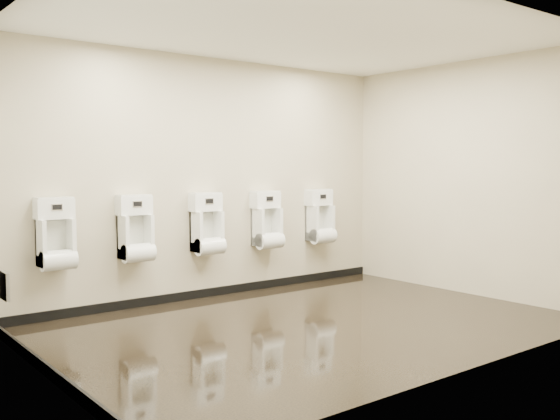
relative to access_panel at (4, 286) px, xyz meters
The scene contains 15 objects.
ground 2.80m from the access_panel, 25.81° to the right, with size 5.00×3.50×0.00m, color black.
ceiling 3.59m from the access_panel, 25.81° to the right, with size 5.00×3.50×0.00m, color white.
back_wall 2.70m from the access_panel, 12.50° to the left, with size 5.00×0.02×2.80m, color #B7AC8B.
front_wall 3.96m from the access_panel, 49.93° to the right, with size 5.00×0.02×2.80m, color #B7AC8B.
left_wall 1.50m from the access_panel, 90.87° to the right, with size 0.02×3.50×2.80m, color #B7AC8B.
right_wall 5.20m from the access_panel, 13.54° to the right, with size 0.02×3.50×2.80m, color #B7AC8B.
tile_overlay_left 1.50m from the access_panel, 90.63° to the right, with size 0.01×3.50×2.80m, color white.
skirting_back 2.58m from the access_panel, 12.23° to the left, with size 5.00×0.02×0.10m, color black.
skirting_left 1.28m from the access_panel, 90.30° to the right, with size 0.02×3.50×0.10m, color black.
access_panel is the anchor object (origin of this frame).
urinal_0 0.80m from the access_panel, 35.46° to the left, with size 0.38×0.28×0.70m.
urinal_1 1.54m from the access_panel, 16.48° to the left, with size 0.38×0.28×0.70m.
urinal_2 2.39m from the access_panel, 10.38° to the left, with size 0.38×0.28×0.70m.
urinal_3 3.23m from the access_panel, ahead, with size 0.38×0.28×0.70m.
urinal_4 4.10m from the access_panel, ahead, with size 0.38×0.28×0.70m.
Camera 1 is at (-3.90, -4.51, 1.54)m, focal length 40.00 mm.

